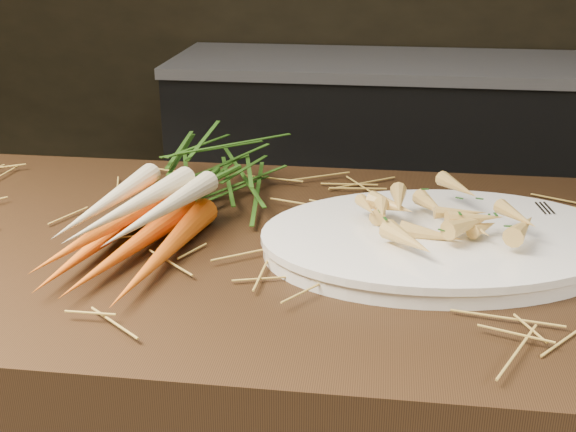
# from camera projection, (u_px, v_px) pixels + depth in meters

# --- Properties ---
(back_counter) EXTENTS (1.82, 0.62, 0.84)m
(back_counter) POSITION_uv_depth(u_px,v_px,m) (402.00, 164.00, 2.92)
(back_counter) COLOR black
(back_counter) RESTS_ON ground
(straw_bedding) EXTENTS (1.40, 0.60, 0.02)m
(straw_bedding) POSITION_uv_depth(u_px,v_px,m) (231.00, 234.00, 1.04)
(straw_bedding) COLOR olive
(straw_bedding) RESTS_ON main_counter
(root_veg_bunch) EXTENTS (0.27, 0.58, 0.10)m
(root_veg_bunch) POSITION_uv_depth(u_px,v_px,m) (187.00, 186.00, 1.11)
(root_veg_bunch) COLOR #E46009
(root_veg_bunch) RESTS_ON main_counter
(serving_platter) EXTENTS (0.55, 0.42, 0.03)m
(serving_platter) POSITION_uv_depth(u_px,v_px,m) (440.00, 244.00, 1.00)
(serving_platter) COLOR white
(serving_platter) RESTS_ON main_counter
(roasted_veg_heap) EXTENTS (0.27, 0.22, 0.05)m
(roasted_veg_heap) POSITION_uv_depth(u_px,v_px,m) (443.00, 217.00, 0.99)
(roasted_veg_heap) COLOR gold
(roasted_veg_heap) RESTS_ON serving_platter
(serving_fork) EXTENTS (0.04, 0.19, 0.00)m
(serving_fork) POSITION_uv_depth(u_px,v_px,m) (572.00, 236.00, 0.99)
(serving_fork) COLOR silver
(serving_fork) RESTS_ON serving_platter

